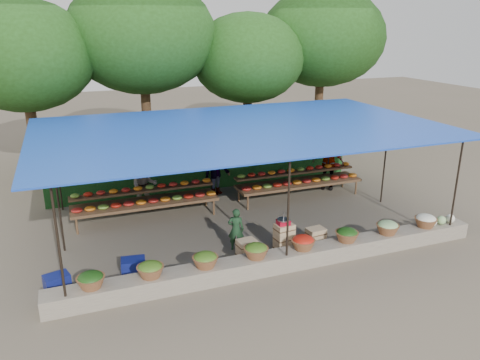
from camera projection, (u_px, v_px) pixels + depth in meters
name	position (u px, v px, depth m)	size (l,w,h in m)	color
ground	(242.00, 223.00, 13.45)	(60.00, 60.00, 0.00)	#635A49
stone_curb	(283.00, 260.00, 10.95)	(10.60, 0.55, 0.40)	#6E6458
stall_canopy	(241.00, 132.00, 12.66)	(10.80, 6.60, 2.82)	black
produce_baskets	(280.00, 247.00, 10.80)	(8.98, 0.58, 0.34)	brown
netting_backdrop	(209.00, 154.00, 15.84)	(10.60, 0.06, 2.50)	#1B4E1E
tree_row	(196.00, 44.00, 17.51)	(16.51, 5.50, 7.12)	#392214
fruit_table_left	(145.00, 199.00, 13.62)	(4.21, 0.95, 0.93)	#4C2B1E
fruit_table_right	(298.00, 180.00, 15.29)	(4.21, 0.95, 0.93)	#4C2B1E
crate_counter	(283.00, 241.00, 11.64)	(2.38, 0.38, 0.77)	tan
weighing_scale	(283.00, 222.00, 11.46)	(0.31, 0.31, 0.33)	#B80E27
vendor_seated	(236.00, 229.00, 11.72)	(0.41, 0.27, 1.12)	#1A391F
customer_left	(144.00, 185.00, 14.14)	(0.78, 0.61, 1.61)	slate
customer_mid	(217.00, 170.00, 15.49)	(1.10, 0.63, 1.70)	slate
customer_right	(328.00, 163.00, 16.00)	(1.07, 0.44, 1.82)	slate
blue_crate_front	(57.00, 281.00, 10.12)	(0.52, 0.37, 0.31)	navy
blue_crate_back	(133.00, 265.00, 10.78)	(0.54, 0.39, 0.33)	navy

